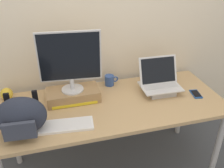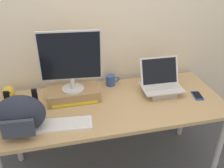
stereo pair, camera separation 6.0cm
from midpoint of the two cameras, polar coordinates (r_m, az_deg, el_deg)
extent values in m
plane|color=#474C56|center=(2.53, -0.71, -18.64)|extent=(20.00, 20.00, 0.00)
cube|color=beige|center=(2.23, -4.09, 14.27)|extent=(7.00, 0.10, 2.60)
cube|color=tan|center=(2.04, -0.84, -4.78)|extent=(1.83, 0.75, 0.03)
cylinder|color=#B2B2B7|center=(2.38, 22.25, -13.00)|extent=(0.05, 0.05, 0.72)
cylinder|color=#B2B2B7|center=(2.52, -22.27, -10.42)|extent=(0.05, 0.05, 0.72)
cylinder|color=#B2B2B7|center=(2.79, 14.89, -4.86)|extent=(0.05, 0.05, 0.72)
cube|color=#9E7A51|center=(2.09, -9.66, -2.44)|extent=(0.42, 0.22, 0.09)
cube|color=yellow|center=(2.01, -9.22, -4.79)|extent=(0.36, 0.00, 0.02)
cylinder|color=silver|center=(2.06, -9.78, -1.20)|extent=(0.18, 0.18, 0.01)
cylinder|color=silver|center=(2.03, -9.91, 0.10)|extent=(0.04, 0.04, 0.09)
cube|color=silver|center=(1.93, -10.49, 6.15)|extent=(0.48, 0.07, 0.40)
cube|color=black|center=(1.92, -10.49, 6.02)|extent=(0.46, 0.05, 0.37)
cube|color=#ADADB2|center=(2.20, 10.11, -1.26)|extent=(0.23, 0.21, 0.05)
cube|color=silver|center=(2.19, 10.18, -0.54)|extent=(0.34, 0.25, 0.01)
cube|color=#B7B7BC|center=(2.20, 10.02, -0.16)|extent=(0.30, 0.14, 0.00)
cube|color=silver|center=(2.19, 9.69, 3.10)|extent=(0.34, 0.11, 0.23)
cube|color=black|center=(2.19, 9.74, 3.09)|extent=(0.31, 0.09, 0.20)
cube|color=white|center=(1.83, -11.98, -9.29)|extent=(0.44, 0.18, 0.02)
cube|color=silver|center=(1.82, -12.01, -9.01)|extent=(0.41, 0.16, 0.00)
ellipsoid|color=#232838|center=(1.78, -20.92, -6.86)|extent=(0.35, 0.23, 0.27)
cube|color=#333847|center=(1.70, -21.26, -9.94)|extent=(0.20, 0.04, 0.12)
cube|color=black|center=(1.89, -23.32, -4.67)|extent=(0.04, 0.02, 0.21)
cube|color=black|center=(1.85, -17.75, -4.21)|extent=(0.04, 0.02, 0.21)
cylinder|color=#2D4C93|center=(2.27, -1.37, 0.84)|extent=(0.08, 0.08, 0.09)
torus|color=#2D4C93|center=(2.28, -0.02, 1.11)|extent=(0.06, 0.01, 0.06)
cube|color=#19479E|center=(2.26, 17.84, -2.19)|extent=(0.09, 0.14, 0.01)
cube|color=black|center=(2.25, 17.86, -2.06)|extent=(0.08, 0.12, 0.00)
sphere|color=gold|center=(2.25, -23.56, -2.06)|extent=(0.10, 0.10, 0.10)
sphere|color=black|center=(2.21, -24.16, -2.39)|extent=(0.01, 0.01, 0.01)
sphere|color=black|center=(2.21, -23.28, -2.28)|extent=(0.01, 0.01, 0.01)
camera|label=1|loc=(0.03, -90.88, -0.50)|focal=40.17mm
camera|label=2|loc=(0.03, 89.12, 0.50)|focal=40.17mm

